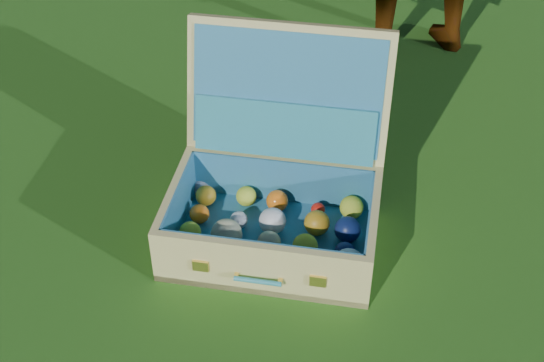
{
  "coord_description": "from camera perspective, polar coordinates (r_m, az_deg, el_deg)",
  "views": [
    {
      "loc": [
        -0.19,
        -1.55,
        1.39
      ],
      "look_at": [
        -0.2,
        -0.06,
        0.16
      ],
      "focal_mm": 50.0,
      "sensor_mm": 36.0,
      "label": 1
    }
  ],
  "objects": [
    {
      "name": "stray_ball",
      "position": [
        2.13,
        -5.32,
        -0.49
      ],
      "size": [
        0.06,
        0.06,
        0.06
      ],
      "primitive_type": "sphere",
      "color": "teal",
      "rests_on": "ground"
    },
    {
      "name": "ground",
      "position": [
        2.1,
        5.45,
        -2.38
      ],
      "size": [
        60.0,
        60.0,
        0.0
      ],
      "primitive_type": "plane",
      "color": "#215114",
      "rests_on": "ground"
    },
    {
      "name": "suitcase",
      "position": [
        1.95,
        0.53,
        -0.39
      ],
      "size": [
        0.61,
        0.57,
        0.5
      ],
      "rotation": [
        0.0,
        0.0,
        -0.17
      ],
      "color": "#DBCA76",
      "rests_on": "ground"
    }
  ]
}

